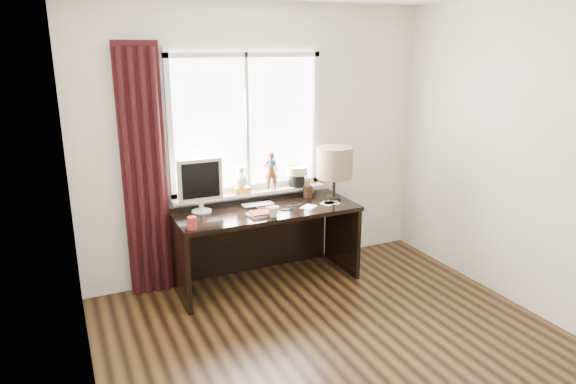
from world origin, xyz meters
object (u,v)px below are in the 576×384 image
laptop (258,205)px  desk (262,230)px  mug (273,211)px  red_cup (192,223)px  table_lamp (334,163)px  monitor (200,182)px

laptop → desk: (0.04, 0.00, -0.26)m
mug → desk: bearing=84.2°
red_cup → desk: bearing=25.0°
red_cup → table_lamp: (1.48, 0.25, 0.31)m
mug → red_cup: (-0.73, -0.01, 0.00)m
laptop → red_cup: bearing=-152.6°
red_cup → table_lamp: table_lamp is taller
table_lamp → red_cup: bearing=-170.4°
mug → monitor: size_ratio=0.20×
red_cup → desk: size_ratio=0.06×
desk → mug: bearing=-95.8°
laptop → monitor: (-0.53, 0.05, 0.27)m
mug → desk: (0.04, 0.35, -0.29)m
table_lamp → desk: bearing=171.6°
monitor → table_lamp: size_ratio=0.94×
laptop → monitor: bearing=176.2°
laptop → mug: 0.35m
table_lamp → laptop: bearing=172.1°
laptop → red_cup: 0.81m
monitor → desk: bearing=-4.5°
red_cup → monitor: (0.19, 0.40, 0.23)m
laptop → monitor: monitor is taller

